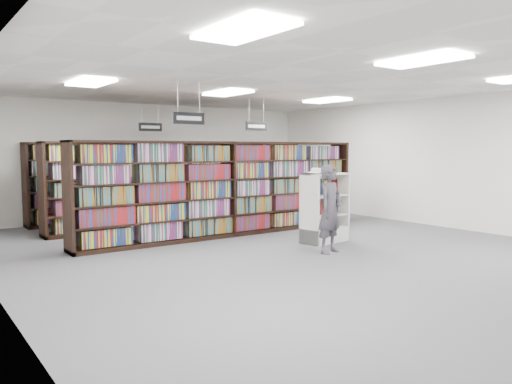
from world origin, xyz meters
TOP-DOWN VIEW (x-y plane):
  - floor at (0.00, 0.00)m, footprint 12.00×12.00m
  - ceiling at (0.00, 0.00)m, footprint 10.00×12.00m
  - wall_back at (0.00, 6.00)m, footprint 10.00×0.10m
  - wall_right at (5.00, 0.00)m, footprint 0.10×12.00m
  - bookshelf_row_near at (0.00, 2.00)m, footprint 7.00×0.60m
  - bookshelf_row_mid at (0.00, 4.00)m, footprint 7.00×0.60m
  - bookshelf_row_far at (0.00, 5.70)m, footprint 7.00×0.60m
  - aisle_sign_left at (-1.50, 1.00)m, footprint 0.65×0.02m
  - aisle_sign_right at (1.50, 3.00)m, footprint 0.65×0.02m
  - aisle_sign_center at (-0.50, 5.00)m, footprint 0.65×0.02m
  - troffer_front_left at (-3.00, -3.00)m, footprint 0.60×1.20m
  - troffer_front_center at (0.00, -3.00)m, footprint 0.60×1.20m
  - troffer_back_left at (-3.00, 2.00)m, footprint 0.60×1.20m
  - troffer_back_center at (0.00, 2.00)m, footprint 0.60×1.20m
  - troffer_back_right at (3.00, 2.00)m, footprint 0.60×1.20m
  - endcap_display at (1.19, 0.18)m, footprint 1.08×0.64m
  - open_book at (1.04, 0.17)m, footprint 0.66×0.39m
  - shopper at (0.53, -0.70)m, footprint 0.68×0.53m

SIDE VIEW (x-z plane):
  - floor at x=0.00m, z-range 0.00..0.00m
  - endcap_display at x=1.19m, z-range -0.24..1.20m
  - shopper at x=0.53m, z-range 0.00..1.65m
  - bookshelf_row_near at x=0.00m, z-range 0.00..2.10m
  - bookshelf_row_mid at x=0.00m, z-range 0.00..2.10m
  - bookshelf_row_far at x=0.00m, z-range 0.00..2.10m
  - open_book at x=1.04m, z-range 1.40..1.53m
  - wall_back at x=0.00m, z-range 0.00..3.20m
  - wall_right at x=5.00m, z-range 0.00..3.20m
  - aisle_sign_left at x=-1.50m, z-range 2.13..2.93m
  - aisle_sign_right at x=1.50m, z-range 2.13..2.93m
  - aisle_sign_center at x=-0.50m, z-range 2.13..2.93m
  - troffer_front_left at x=-3.00m, z-range 3.14..3.18m
  - troffer_front_center at x=0.00m, z-range 3.14..3.18m
  - troffer_back_left at x=-3.00m, z-range 3.14..3.18m
  - troffer_back_center at x=0.00m, z-range 3.14..3.18m
  - troffer_back_right at x=3.00m, z-range 3.14..3.18m
  - ceiling at x=0.00m, z-range 3.15..3.25m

